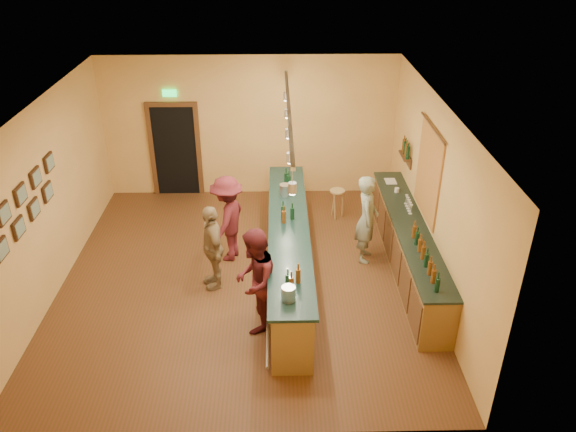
{
  "coord_description": "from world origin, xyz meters",
  "views": [
    {
      "loc": [
        0.6,
        -8.44,
        5.87
      ],
      "look_at": [
        0.78,
        0.2,
        1.14
      ],
      "focal_mm": 35.0,
      "sensor_mm": 36.0,
      "label": 1
    }
  ],
  "objects_px": {
    "customer_b": "(212,247)",
    "bar_stool": "(337,196)",
    "customer_a": "(255,281)",
    "tasting_bar": "(289,248)",
    "customer_c": "(228,219)",
    "back_counter": "(408,247)",
    "bartender": "(367,219)"
  },
  "relations": [
    {
      "from": "tasting_bar",
      "to": "customer_c",
      "type": "height_order",
      "value": "customer_c"
    },
    {
      "from": "customer_a",
      "to": "customer_b",
      "type": "bearing_deg",
      "value": -135.39
    },
    {
      "from": "back_counter",
      "to": "tasting_bar",
      "type": "relative_size",
      "value": 0.89
    },
    {
      "from": "customer_a",
      "to": "customer_c",
      "type": "bearing_deg",
      "value": -153.7
    },
    {
      "from": "customer_c",
      "to": "bar_stool",
      "type": "height_order",
      "value": "customer_c"
    },
    {
      "from": "customer_a",
      "to": "tasting_bar",
      "type": "bearing_deg",
      "value": 169.06
    },
    {
      "from": "bartender",
      "to": "customer_b",
      "type": "bearing_deg",
      "value": 115.41
    },
    {
      "from": "customer_a",
      "to": "customer_b",
      "type": "distance_m",
      "value": 1.38
    },
    {
      "from": "customer_c",
      "to": "bar_stool",
      "type": "xyz_separation_m",
      "value": [
        2.2,
        1.54,
        -0.33
      ]
    },
    {
      "from": "customer_a",
      "to": "bar_stool",
      "type": "relative_size",
      "value": 2.67
    },
    {
      "from": "customer_b",
      "to": "bar_stool",
      "type": "relative_size",
      "value": 2.4
    },
    {
      "from": "bar_stool",
      "to": "customer_a",
      "type": "bearing_deg",
      "value": -114.58
    },
    {
      "from": "back_counter",
      "to": "customer_c",
      "type": "height_order",
      "value": "customer_c"
    },
    {
      "from": "back_counter",
      "to": "customer_a",
      "type": "xyz_separation_m",
      "value": [
        -2.73,
        -1.56,
        0.38
      ]
    },
    {
      "from": "bartender",
      "to": "bar_stool",
      "type": "height_order",
      "value": "bartender"
    },
    {
      "from": "customer_a",
      "to": "customer_b",
      "type": "height_order",
      "value": "customer_a"
    },
    {
      "from": "back_counter",
      "to": "bartender",
      "type": "relative_size",
      "value": 2.66
    },
    {
      "from": "customer_a",
      "to": "bar_stool",
      "type": "distance_m",
      "value": 3.95
    },
    {
      "from": "bartender",
      "to": "customer_a",
      "type": "bearing_deg",
      "value": 143.48
    },
    {
      "from": "tasting_bar",
      "to": "customer_c",
      "type": "distance_m",
      "value": 1.31
    },
    {
      "from": "back_counter",
      "to": "tasting_bar",
      "type": "height_order",
      "value": "tasting_bar"
    },
    {
      "from": "customer_a",
      "to": "back_counter",
      "type": "bearing_deg",
      "value": 130.51
    },
    {
      "from": "bartender",
      "to": "tasting_bar",
      "type": "bearing_deg",
      "value": 120.78
    },
    {
      "from": "customer_b",
      "to": "bar_stool",
      "type": "xyz_separation_m",
      "value": [
        2.41,
        2.43,
        -0.28
      ]
    },
    {
      "from": "customer_a",
      "to": "customer_c",
      "type": "distance_m",
      "value": 2.11
    },
    {
      "from": "back_counter",
      "to": "customer_b",
      "type": "height_order",
      "value": "customer_b"
    },
    {
      "from": "back_counter",
      "to": "customer_c",
      "type": "xyz_separation_m",
      "value": [
        -3.29,
        0.48,
        0.35
      ]
    },
    {
      "from": "bartender",
      "to": "customer_b",
      "type": "height_order",
      "value": "bartender"
    },
    {
      "from": "tasting_bar",
      "to": "customer_a",
      "type": "relative_size",
      "value": 2.94
    },
    {
      "from": "customer_b",
      "to": "bar_stool",
      "type": "height_order",
      "value": "customer_b"
    },
    {
      "from": "bartender",
      "to": "customer_a",
      "type": "relative_size",
      "value": 0.98
    },
    {
      "from": "bartender",
      "to": "customer_b",
      "type": "distance_m",
      "value": 2.89
    }
  ]
}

